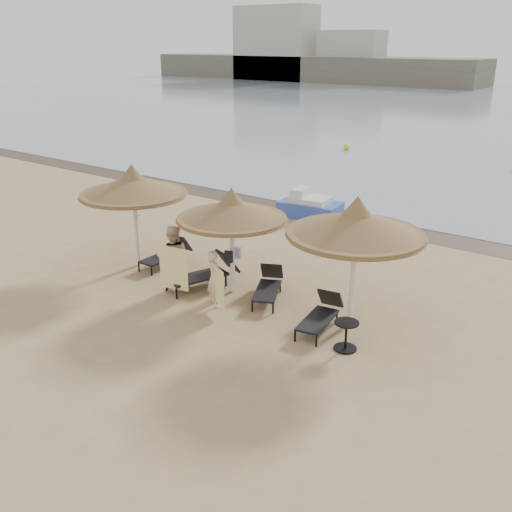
{
  "coord_description": "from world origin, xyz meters",
  "views": [
    {
      "loc": [
        9.18,
        -9.74,
        6.53
      ],
      "look_at": [
        1.09,
        1.2,
        1.36
      ],
      "focal_mm": 40.0,
      "sensor_mm": 36.0,
      "label": 1
    }
  ],
  "objects_px": {
    "palapa_right": "(356,224)",
    "person_right": "(214,274)",
    "lounger_far_right": "(321,314)",
    "palapa_center": "(232,210)",
    "palapa_left": "(133,186)",
    "lounger_near_left": "(207,272)",
    "lounger_near_right": "(269,285)",
    "person_left": "(173,253)",
    "side_table": "(346,336)",
    "lounger_far_left": "(168,253)",
    "pedal_boat": "(310,206)"
  },
  "relations": [
    {
      "from": "person_right",
      "to": "lounger_far_right",
      "type": "bearing_deg",
      "value": -136.3
    },
    {
      "from": "lounger_near_left",
      "to": "lounger_far_right",
      "type": "xyz_separation_m",
      "value": [
        3.86,
        -0.23,
        -0.06
      ]
    },
    {
      "from": "lounger_far_left",
      "to": "pedal_boat",
      "type": "relative_size",
      "value": 0.73
    },
    {
      "from": "lounger_near_right",
      "to": "palapa_left",
      "type": "bearing_deg",
      "value": 159.69
    },
    {
      "from": "palapa_right",
      "to": "person_right",
      "type": "bearing_deg",
      "value": -160.95
    },
    {
      "from": "lounger_far_left",
      "to": "person_right",
      "type": "bearing_deg",
      "value": -24.51
    },
    {
      "from": "palapa_left",
      "to": "lounger_far_right",
      "type": "xyz_separation_m",
      "value": [
        6.58,
        -0.16,
        -2.17
      ]
    },
    {
      "from": "person_left",
      "to": "person_right",
      "type": "height_order",
      "value": "person_left"
    },
    {
      "from": "side_table",
      "to": "lounger_near_left",
      "type": "bearing_deg",
      "value": 170.3
    },
    {
      "from": "person_left",
      "to": "person_right",
      "type": "xyz_separation_m",
      "value": [
        1.57,
        -0.11,
        -0.2
      ]
    },
    {
      "from": "pedal_boat",
      "to": "palapa_left",
      "type": "bearing_deg",
      "value": -107.71
    },
    {
      "from": "palapa_left",
      "to": "lounger_near_left",
      "type": "relative_size",
      "value": 1.48
    },
    {
      "from": "person_left",
      "to": "palapa_left",
      "type": "bearing_deg",
      "value": -51.66
    },
    {
      "from": "palapa_right",
      "to": "lounger_far_right",
      "type": "relative_size",
      "value": 1.79
    },
    {
      "from": "lounger_near_left",
      "to": "person_right",
      "type": "xyz_separation_m",
      "value": [
        1.01,
        -0.85,
        0.48
      ]
    },
    {
      "from": "lounger_far_right",
      "to": "person_right",
      "type": "height_order",
      "value": "person_right"
    },
    {
      "from": "palapa_left",
      "to": "palapa_center",
      "type": "distance_m",
      "value": 3.57
    },
    {
      "from": "lounger_near_left",
      "to": "palapa_left",
      "type": "bearing_deg",
      "value": -158.59
    },
    {
      "from": "pedal_boat",
      "to": "palapa_center",
      "type": "bearing_deg",
      "value": -81.17
    },
    {
      "from": "lounger_near_right",
      "to": "lounger_far_right",
      "type": "xyz_separation_m",
      "value": [
        2.01,
        -0.64,
        -0.0
      ]
    },
    {
      "from": "person_right",
      "to": "side_table",
      "type": "bearing_deg",
      "value": -148.15
    },
    {
      "from": "palapa_center",
      "to": "person_right",
      "type": "relative_size",
      "value": 1.66
    },
    {
      "from": "lounger_near_right",
      "to": "pedal_boat",
      "type": "xyz_separation_m",
      "value": [
        -3.09,
        7.17,
        0.05
      ]
    },
    {
      "from": "palapa_left",
      "to": "palapa_right",
      "type": "relative_size",
      "value": 0.98
    },
    {
      "from": "lounger_far_right",
      "to": "pedal_boat",
      "type": "bearing_deg",
      "value": 114.62
    },
    {
      "from": "lounger_near_right",
      "to": "person_left",
      "type": "height_order",
      "value": "person_left"
    },
    {
      "from": "pedal_boat",
      "to": "lounger_far_right",
      "type": "bearing_deg",
      "value": -63.59
    },
    {
      "from": "person_left",
      "to": "lounger_far_right",
      "type": "bearing_deg",
      "value": 151.95
    },
    {
      "from": "pedal_boat",
      "to": "person_right",
      "type": "bearing_deg",
      "value": -81.77
    },
    {
      "from": "palapa_left",
      "to": "person_left",
      "type": "distance_m",
      "value": 2.68
    },
    {
      "from": "lounger_far_left",
      "to": "palapa_left",
      "type": "bearing_deg",
      "value": -136.51
    },
    {
      "from": "person_right",
      "to": "lounger_far_left",
      "type": "bearing_deg",
      "value": 7.13
    },
    {
      "from": "lounger_far_right",
      "to": "pedal_boat",
      "type": "distance_m",
      "value": 9.33
    },
    {
      "from": "palapa_right",
      "to": "palapa_center",
      "type": "bearing_deg",
      "value": -177.12
    },
    {
      "from": "palapa_right",
      "to": "person_left",
      "type": "xyz_separation_m",
      "value": [
        -4.92,
        -1.05,
        -1.49
      ]
    },
    {
      "from": "lounger_near_right",
      "to": "person_left",
      "type": "relative_size",
      "value": 0.85
    },
    {
      "from": "lounger_far_right",
      "to": "person_right",
      "type": "distance_m",
      "value": 2.96
    },
    {
      "from": "side_table",
      "to": "person_left",
      "type": "bearing_deg",
      "value": 179.05
    },
    {
      "from": "lounger_far_right",
      "to": "person_left",
      "type": "height_order",
      "value": "person_left"
    },
    {
      "from": "lounger_near_left",
      "to": "lounger_far_right",
      "type": "relative_size",
      "value": 1.18
    },
    {
      "from": "palapa_left",
      "to": "lounger_near_left",
      "type": "height_order",
      "value": "palapa_left"
    },
    {
      "from": "lounger_near_left",
      "to": "lounger_far_right",
      "type": "distance_m",
      "value": 3.86
    },
    {
      "from": "person_left",
      "to": "lounger_far_left",
      "type": "bearing_deg",
      "value": -74.98
    },
    {
      "from": "palapa_center",
      "to": "lounger_near_left",
      "type": "height_order",
      "value": "palapa_center"
    },
    {
      "from": "side_table",
      "to": "person_right",
      "type": "height_order",
      "value": "person_right"
    },
    {
      "from": "palapa_left",
      "to": "person_right",
      "type": "distance_m",
      "value": 4.15
    },
    {
      "from": "palapa_center",
      "to": "lounger_far_right",
      "type": "height_order",
      "value": "palapa_center"
    },
    {
      "from": "palapa_center",
      "to": "palapa_right",
      "type": "bearing_deg",
      "value": 2.88
    },
    {
      "from": "palapa_left",
      "to": "side_table",
      "type": "height_order",
      "value": "palapa_left"
    },
    {
      "from": "pedal_boat",
      "to": "lounger_near_left",
      "type": "bearing_deg",
      "value": -87.4
    }
  ]
}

